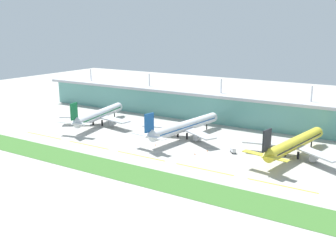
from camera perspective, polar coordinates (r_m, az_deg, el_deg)
The scene contains 15 objects.
ground_plane at distance 181.54m, azimuth -4.52°, elevation -5.17°, with size 600.00×600.00×0.00m, color #A8A59E.
terminal_building at distance 260.80m, azimuth 8.20°, elevation 2.99°, with size 288.00×34.00×27.90m.
airliner_near at distance 249.12m, azimuth -10.14°, elevation 1.62°, with size 47.82×61.92×18.90m.
airliner_middle at distance 216.86m, azimuth 2.36°, elevation -0.08°, with size 48.37×66.96×18.90m.
airliner_far at distance 194.39m, azimuth 17.93°, elevation -2.52°, with size 47.98×63.27×18.90m.
taxiway_stripe_west at distance 233.31m, azimuth -17.69°, elevation -1.36°, with size 28.00×0.70×0.04m, color yellow.
taxiway_stripe_mid_west at distance 209.33m, azimuth -11.59°, elevation -2.74°, with size 28.00×0.70×0.04m, color yellow.
taxiway_stripe_centre at distance 188.46m, azimuth -4.01°, elevation -4.41°, with size 28.00×0.70×0.04m, color yellow.
taxiway_stripe_mid_east at distance 171.83m, azimuth 5.29°, elevation -6.34°, with size 28.00×0.70×0.04m, color yellow.
taxiway_stripe_east at distance 160.76m, azimuth 16.29°, elevation -8.39°, with size 28.00×0.70×0.04m, color yellow.
grass_verge at distance 171.28m, azimuth -7.28°, elevation -6.45°, with size 300.00×18.00×0.10m, color #3D702D.
baggage_cart at distance 194.92m, azimuth 9.50°, elevation -3.55°, with size 3.74×3.89×2.48m.
safety_cone_left_wingtip at distance 195.96m, azimuth 5.77°, elevation -3.60°, with size 0.56×0.56×0.70m, color orange.
safety_cone_nose_front at distance 190.58m, azimuth 3.96°, elevation -4.08°, with size 0.56×0.56×0.70m, color orange.
safety_cone_right_wingtip at distance 204.38m, azimuth -1.85°, elevation -2.77°, with size 0.56×0.56×0.70m, color orange.
Camera 1 is at (102.12, -137.22, 60.83)m, focal length 41.66 mm.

